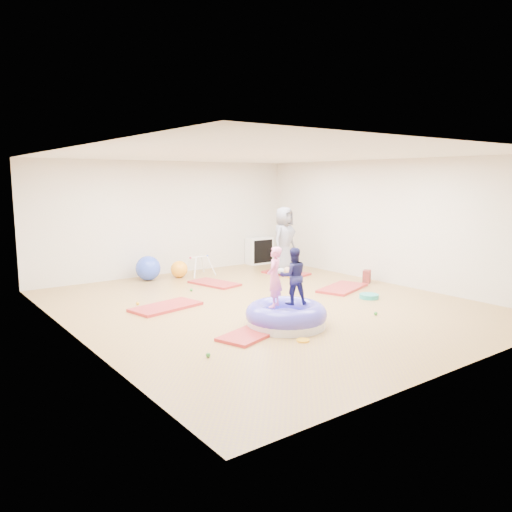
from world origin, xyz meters
TOP-DOWN VIEW (x-y plane):
  - room at (0.00, 0.00)m, footprint 7.01×8.01m
  - gym_mat_front_left at (-1.30, -1.35)m, footprint 1.25×0.89m
  - gym_mat_mid_left at (-1.63, 0.89)m, footprint 1.39×0.89m
  - gym_mat_center_back at (0.20, 2.16)m, footprint 0.83×1.27m
  - gym_mat_right at (2.16, 0.08)m, footprint 1.44×1.04m
  - gym_mat_rear_right at (2.32, 2.16)m, footprint 0.87×1.26m
  - inflatable_cushion at (-0.58, -1.30)m, footprint 1.32×1.32m
  - child_pink at (-0.76, -1.22)m, footprint 0.42×0.40m
  - child_navy at (-0.40, -1.26)m, footprint 0.56×0.51m
  - adult_caregiver at (2.20, 2.11)m, footprint 0.93×0.75m
  - infant at (2.10, 1.98)m, footprint 0.34×0.35m
  - ball_pit_balls at (-0.34, 0.00)m, footprint 4.43×3.69m
  - exercise_ball_blue at (-0.80, 3.48)m, footprint 0.58×0.58m
  - exercise_ball_orange at (-0.06, 3.35)m, footprint 0.41×0.41m
  - infant_play_gym at (0.44, 3.25)m, footprint 0.63×0.60m
  - cube_shelf at (2.71, 3.79)m, footprint 0.74×0.36m
  - balance_disc at (1.98, -0.82)m, footprint 0.39×0.39m
  - backpack at (3.10, 0.22)m, footprint 0.30×0.27m
  - yellow_toy at (-0.87, -2.04)m, footprint 0.19×0.19m

SIDE VIEW (x-z plane):
  - yellow_toy at x=-0.87m, z-range 0.00..0.03m
  - gym_mat_front_left at x=-1.30m, z-range 0.00..0.05m
  - gym_mat_rear_right at x=2.32m, z-range 0.00..0.05m
  - gym_mat_center_back at x=0.20m, z-range 0.00..0.05m
  - gym_mat_mid_left at x=-1.63m, z-range 0.00..0.05m
  - gym_mat_right at x=2.16m, z-range 0.00..0.05m
  - ball_pit_balls at x=-0.34m, z-range 0.00..0.06m
  - balance_disc at x=1.98m, z-range 0.00..0.09m
  - backpack at x=3.10m, z-range 0.00..0.29m
  - infant at x=2.10m, z-range 0.05..0.25m
  - inflatable_cushion at x=-0.58m, z-range -0.05..0.37m
  - exercise_ball_orange at x=-0.06m, z-range 0.00..0.41m
  - exercise_ball_blue at x=-0.80m, z-range 0.00..0.58m
  - infant_play_gym at x=0.44m, z-range 0.08..0.57m
  - cube_shelf at x=2.71m, z-range 0.00..0.74m
  - child_navy at x=-0.40m, z-range 0.38..1.32m
  - adult_caregiver at x=2.20m, z-range 0.05..1.69m
  - child_pink at x=-0.76m, z-range 0.38..1.36m
  - room at x=0.00m, z-range 0.00..2.80m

